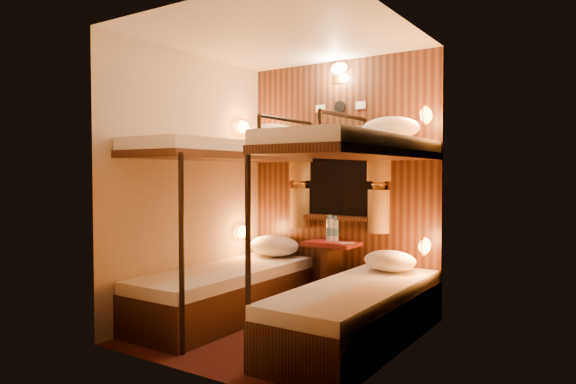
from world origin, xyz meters
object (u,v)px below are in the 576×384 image
Objects in this scene: bunk_left at (226,256)px; bottle_left at (330,230)px; table at (331,266)px; bunk_right at (357,271)px; bottle_right at (335,231)px.

bunk_left is 1.02m from bottle_left.
bunk_right is at bearing -50.33° from table.
bunk_left reaches higher than bottle_left.
bunk_left is 1.06m from bottle_right.
bunk_right reaches higher than table.
bunk_left is at bearing -129.70° from bottle_left.
table is (-0.65, 0.78, -0.14)m from bunk_right.
bunk_right is 1.03m from bottle_left.
bottle_right is (-0.62, 0.80, 0.20)m from bunk_right.
bottle_right is at bearing 36.33° from bottle_left.
bottle_left is (0.64, 0.77, 0.20)m from bunk_left.
bunk_right is at bearing 0.00° from bunk_left.
bottle_left reaches higher than table.
bottle_left is at bearing 130.60° from bunk_right.
bunk_left reaches higher than bottle_right.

